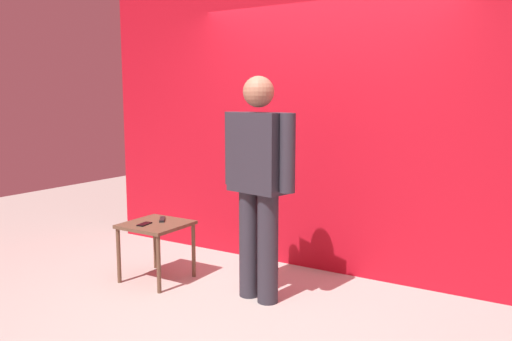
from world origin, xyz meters
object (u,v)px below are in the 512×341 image
Objects in this scene: side_table at (156,231)px; tv_remote at (162,219)px; standing_person at (259,177)px; cell_phone at (144,224)px.

tv_remote is at bearing 98.22° from side_table.
cell_phone is at bearing -169.33° from standing_person.
tv_remote is at bearing 73.40° from cell_phone.
side_table is at bearing 58.41° from cell_phone.
standing_person is 1.18m from cell_phone.
standing_person is 10.60× the size of tv_remote.
cell_phone is at bearing -113.07° from side_table.
side_table is 0.13m from tv_remote.
cell_phone is (-1.06, -0.20, -0.48)m from standing_person.
side_table is 3.68× the size of cell_phone.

